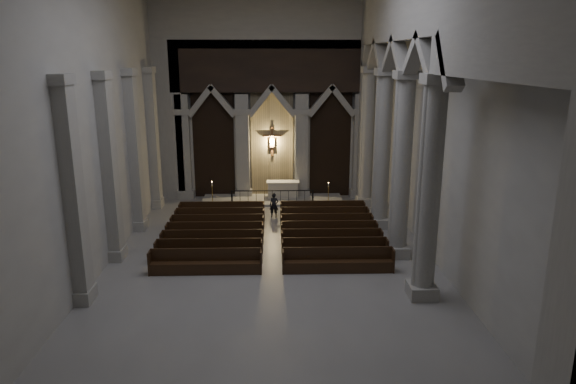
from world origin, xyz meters
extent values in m
plane|color=gray|center=(0.00, 0.00, 0.00)|extent=(24.00, 24.00, 0.00)
cube|color=#ADABA2|center=(0.00, 12.00, 6.00)|extent=(14.00, 0.10, 12.00)
cube|color=#ADABA2|center=(0.00, -12.00, 6.00)|extent=(14.00, 0.10, 12.00)
cube|color=#ADABA2|center=(-7.00, 0.00, 6.00)|extent=(0.10, 24.00, 12.00)
cube|color=#ADABA2|center=(7.00, 0.00, 6.00)|extent=(0.10, 24.00, 12.00)
cube|color=#A29F97|center=(-5.40, 11.50, 3.20)|extent=(0.80, 0.50, 6.40)
cube|color=#A29F97|center=(-5.40, 11.50, 0.25)|extent=(1.05, 0.70, 0.50)
cube|color=#A29F97|center=(-5.40, 11.50, 5.35)|extent=(1.00, 0.65, 0.35)
cube|color=#A29F97|center=(-1.80, 11.50, 3.20)|extent=(0.80, 0.50, 6.40)
cube|color=#A29F97|center=(-1.80, 11.50, 0.25)|extent=(1.05, 0.70, 0.50)
cube|color=#A29F97|center=(-1.80, 11.50, 5.35)|extent=(1.00, 0.65, 0.35)
cube|color=#A29F97|center=(1.80, 11.50, 3.20)|extent=(0.80, 0.50, 6.40)
cube|color=#A29F97|center=(1.80, 11.50, 0.25)|extent=(1.05, 0.70, 0.50)
cube|color=#A29F97|center=(1.80, 11.50, 5.35)|extent=(1.00, 0.65, 0.35)
cube|color=#A29F97|center=(5.40, 11.50, 3.20)|extent=(0.80, 0.50, 6.40)
cube|color=#A29F97|center=(5.40, 11.50, 0.25)|extent=(1.05, 0.70, 0.50)
cube|color=#A29F97|center=(5.40, 11.50, 5.35)|extent=(1.00, 0.65, 0.35)
cube|color=black|center=(-3.60, 11.85, 3.50)|extent=(2.60, 0.15, 7.00)
cube|color=#91805D|center=(0.00, 11.85, 3.50)|extent=(2.60, 0.15, 7.00)
cube|color=black|center=(3.60, 11.85, 3.50)|extent=(2.60, 0.15, 7.00)
cube|color=black|center=(0.00, 11.50, 8.00)|extent=(12.00, 0.50, 3.00)
cube|color=#A29F97|center=(-6.20, 11.50, 4.50)|extent=(1.60, 0.50, 9.00)
cube|color=#A29F97|center=(6.20, 11.50, 4.50)|extent=(1.60, 0.50, 9.00)
cube|color=#A29F97|center=(0.00, 11.50, 10.50)|extent=(14.00, 0.50, 3.00)
plane|color=#FFEA72|center=(0.00, 11.82, 3.50)|extent=(1.50, 0.00, 1.50)
cube|color=brown|center=(0.00, 11.73, 3.50)|extent=(0.13, 0.08, 1.80)
cube|color=brown|center=(0.00, 11.73, 3.85)|extent=(1.10, 0.08, 0.13)
cube|color=#A27C5E|center=(0.00, 11.67, 3.45)|extent=(0.26, 0.10, 0.60)
sphere|color=#A27C5E|center=(0.00, 11.67, 3.85)|extent=(0.17, 0.17, 0.17)
cylinder|color=#A27C5E|center=(-0.26, 11.67, 3.82)|extent=(0.45, 0.08, 0.08)
cylinder|color=#A27C5E|center=(0.26, 11.67, 3.82)|extent=(0.45, 0.08, 0.08)
cube|color=#A29F97|center=(5.50, 9.50, 0.25)|extent=(1.00, 1.00, 0.50)
cylinder|color=#A29F97|center=(5.50, 9.50, 4.00)|extent=(0.70, 0.70, 7.50)
cube|color=#A29F97|center=(5.50, 9.50, 7.85)|extent=(0.95, 0.95, 0.35)
cube|color=#A29F97|center=(5.50, 5.50, 0.25)|extent=(1.00, 1.00, 0.50)
cylinder|color=#A29F97|center=(5.50, 5.50, 4.00)|extent=(0.70, 0.70, 7.50)
cube|color=#A29F97|center=(5.50, 5.50, 7.85)|extent=(0.95, 0.95, 0.35)
cube|color=#A29F97|center=(5.50, 1.50, 0.25)|extent=(1.00, 1.00, 0.50)
cylinder|color=#A29F97|center=(5.50, 1.50, 4.00)|extent=(0.70, 0.70, 7.50)
cube|color=#A29F97|center=(5.50, 1.50, 7.85)|extent=(0.95, 0.95, 0.35)
cube|color=#A29F97|center=(5.50, -2.50, 0.25)|extent=(1.00, 1.00, 0.50)
cylinder|color=#A29F97|center=(5.50, -2.50, 4.00)|extent=(0.70, 0.70, 7.50)
cube|color=#A29F97|center=(5.50, -2.50, 7.85)|extent=(0.95, 0.95, 0.35)
cube|color=#A29F97|center=(5.50, 11.40, 4.60)|extent=(0.55, 1.20, 9.20)
cube|color=#A29F97|center=(-6.75, 9.50, 0.25)|extent=(0.60, 1.00, 0.50)
cube|color=#A29F97|center=(-6.75, 9.50, 4.00)|extent=(0.50, 0.80, 7.50)
cube|color=#A29F97|center=(-6.75, 9.50, 7.85)|extent=(0.60, 1.00, 0.35)
cube|color=#A29F97|center=(-6.75, 5.50, 0.25)|extent=(0.60, 1.00, 0.50)
cube|color=#A29F97|center=(-6.75, 5.50, 4.00)|extent=(0.50, 0.80, 7.50)
cube|color=#A29F97|center=(-6.75, 5.50, 7.85)|extent=(0.60, 1.00, 0.35)
cube|color=#A29F97|center=(-6.75, 1.50, 0.25)|extent=(0.60, 1.00, 0.50)
cube|color=#A29F97|center=(-6.75, 1.50, 4.00)|extent=(0.50, 0.80, 7.50)
cube|color=#A29F97|center=(-6.75, 1.50, 7.85)|extent=(0.60, 1.00, 0.35)
cube|color=#A29F97|center=(-6.75, -2.50, 0.25)|extent=(0.60, 1.00, 0.50)
cube|color=#A29F97|center=(-6.75, -2.50, 4.00)|extent=(0.50, 0.80, 7.50)
cube|color=#A29F97|center=(-6.75, -2.50, 7.85)|extent=(0.60, 1.00, 0.35)
cube|color=#A29F97|center=(0.00, 10.60, 0.07)|extent=(8.50, 2.60, 0.15)
cube|color=#BBB4A4|center=(0.64, 10.90, 0.64)|extent=(1.84, 0.72, 0.97)
cube|color=white|center=(0.64, 10.90, 1.14)|extent=(2.00, 0.80, 0.04)
cube|color=black|center=(0.00, 9.60, 0.91)|extent=(4.78, 0.05, 0.05)
cube|color=black|center=(-2.39, 9.60, 0.48)|extent=(0.09, 0.09, 0.96)
cube|color=black|center=(2.39, 9.60, 0.48)|extent=(0.09, 0.09, 0.96)
cylinder|color=black|center=(-1.91, 9.60, 0.45)|extent=(0.02, 0.02, 0.88)
cylinder|color=black|center=(-1.43, 9.60, 0.45)|extent=(0.02, 0.02, 0.88)
cylinder|color=black|center=(-0.96, 9.60, 0.45)|extent=(0.02, 0.02, 0.88)
cylinder|color=black|center=(-0.48, 9.60, 0.45)|extent=(0.02, 0.02, 0.88)
cylinder|color=black|center=(0.00, 9.60, 0.45)|extent=(0.02, 0.02, 0.88)
cylinder|color=black|center=(0.48, 9.60, 0.45)|extent=(0.02, 0.02, 0.88)
cylinder|color=black|center=(0.96, 9.60, 0.45)|extent=(0.02, 0.02, 0.88)
cylinder|color=black|center=(1.43, 9.60, 0.45)|extent=(0.02, 0.02, 0.88)
cylinder|color=black|center=(1.91, 9.60, 0.45)|extent=(0.02, 0.02, 0.88)
cylinder|color=#B18B36|center=(-3.47, 9.13, 0.03)|extent=(0.27, 0.27, 0.06)
cylinder|color=#B18B36|center=(-3.47, 9.13, 0.69)|extent=(0.04, 0.04, 1.31)
cylinder|color=#B18B36|center=(-3.47, 9.13, 1.34)|extent=(0.14, 0.14, 0.02)
cylinder|color=beige|center=(-3.47, 9.13, 1.46)|extent=(0.05, 0.05, 0.23)
sphere|color=#FFAF59|center=(-3.47, 9.13, 1.60)|extent=(0.05, 0.05, 0.05)
cylinder|color=#B18B36|center=(3.27, 9.18, 0.03)|extent=(0.25, 0.25, 0.05)
cylinder|color=#B18B36|center=(3.27, 9.18, 0.63)|extent=(0.04, 0.04, 1.21)
cylinder|color=#B18B36|center=(3.27, 9.18, 1.24)|extent=(0.13, 0.13, 0.02)
cylinder|color=beige|center=(3.27, 9.18, 1.35)|extent=(0.05, 0.05, 0.21)
sphere|color=#FFAF59|center=(3.27, 9.18, 1.47)|extent=(0.05, 0.05, 0.05)
cube|color=black|center=(-2.70, 6.78, 0.24)|extent=(4.50, 0.43, 0.48)
cube|color=black|center=(-2.70, 6.98, 0.75)|extent=(4.50, 0.08, 0.54)
cube|color=black|center=(-4.95, 6.78, 0.48)|extent=(0.06, 0.48, 0.96)
cube|color=black|center=(-0.45, 6.78, 0.48)|extent=(0.06, 0.48, 0.96)
cube|color=black|center=(2.70, 6.78, 0.24)|extent=(4.50, 0.43, 0.48)
cube|color=black|center=(2.70, 6.98, 0.75)|extent=(4.50, 0.08, 0.54)
cube|color=black|center=(0.45, 6.78, 0.48)|extent=(0.06, 0.48, 0.96)
cube|color=black|center=(4.95, 6.78, 0.48)|extent=(0.06, 0.48, 0.96)
cube|color=black|center=(-2.70, 5.62, 0.24)|extent=(4.50, 0.43, 0.48)
cube|color=black|center=(-2.70, 5.82, 0.75)|extent=(4.50, 0.08, 0.54)
cube|color=black|center=(-4.95, 5.62, 0.48)|extent=(0.06, 0.48, 0.96)
cube|color=black|center=(-0.45, 5.62, 0.48)|extent=(0.06, 0.48, 0.96)
cube|color=black|center=(2.70, 5.62, 0.24)|extent=(4.50, 0.43, 0.48)
cube|color=black|center=(2.70, 5.82, 0.75)|extent=(4.50, 0.08, 0.54)
cube|color=black|center=(0.45, 5.62, 0.48)|extent=(0.06, 0.48, 0.96)
cube|color=black|center=(4.95, 5.62, 0.48)|extent=(0.06, 0.48, 0.96)
cube|color=black|center=(-2.70, 4.46, 0.24)|extent=(4.50, 0.43, 0.48)
cube|color=black|center=(-2.70, 4.66, 0.75)|extent=(4.50, 0.08, 0.54)
cube|color=black|center=(-4.95, 4.46, 0.48)|extent=(0.06, 0.48, 0.96)
cube|color=black|center=(-0.45, 4.46, 0.48)|extent=(0.06, 0.48, 0.96)
cube|color=black|center=(2.70, 4.46, 0.24)|extent=(4.50, 0.43, 0.48)
cube|color=black|center=(2.70, 4.66, 0.75)|extent=(4.50, 0.08, 0.54)
cube|color=black|center=(0.45, 4.46, 0.48)|extent=(0.06, 0.48, 0.96)
cube|color=black|center=(4.95, 4.46, 0.48)|extent=(0.06, 0.48, 0.96)
cube|color=black|center=(-2.70, 3.30, 0.24)|extent=(4.50, 0.43, 0.48)
cube|color=black|center=(-2.70, 3.51, 0.75)|extent=(4.50, 0.08, 0.54)
cube|color=black|center=(-4.95, 3.30, 0.48)|extent=(0.06, 0.48, 0.96)
cube|color=black|center=(-0.45, 3.30, 0.48)|extent=(0.06, 0.48, 0.96)
cube|color=black|center=(2.70, 3.30, 0.24)|extent=(4.50, 0.43, 0.48)
cube|color=black|center=(2.70, 3.51, 0.75)|extent=(4.50, 0.08, 0.54)
cube|color=black|center=(0.45, 3.30, 0.48)|extent=(0.06, 0.48, 0.96)
cube|color=black|center=(4.95, 3.30, 0.48)|extent=(0.06, 0.48, 0.96)
cube|color=black|center=(-2.70, 2.14, 0.24)|extent=(4.50, 0.43, 0.48)
cube|color=black|center=(-2.70, 2.35, 0.75)|extent=(4.50, 0.08, 0.54)
cube|color=black|center=(-4.95, 2.14, 0.48)|extent=(0.06, 0.48, 0.96)
cube|color=black|center=(-0.45, 2.14, 0.48)|extent=(0.06, 0.48, 0.96)
cube|color=black|center=(2.70, 2.14, 0.24)|extent=(4.50, 0.43, 0.48)
cube|color=black|center=(2.70, 2.35, 0.75)|extent=(4.50, 0.08, 0.54)
cube|color=black|center=(0.45, 2.14, 0.48)|extent=(0.06, 0.48, 0.96)
cube|color=black|center=(4.95, 2.14, 0.48)|extent=(0.06, 0.48, 0.96)
cube|color=black|center=(-2.70, 0.98, 0.24)|extent=(4.50, 0.43, 0.48)
cube|color=black|center=(-2.70, 1.19, 0.75)|extent=(4.50, 0.08, 0.54)
cube|color=black|center=(-4.95, 0.98, 0.48)|extent=(0.06, 0.48, 0.96)
cube|color=black|center=(-0.45, 0.98, 0.48)|extent=(0.06, 0.48, 0.96)
cube|color=black|center=(2.70, 0.98, 0.24)|extent=(4.50, 0.43, 0.48)
cube|color=black|center=(2.70, 1.19, 0.75)|extent=(4.50, 0.08, 0.54)
cube|color=black|center=(0.45, 0.98, 0.48)|extent=(0.06, 0.48, 0.96)
cube|color=black|center=(4.95, 0.98, 0.48)|extent=(0.06, 0.48, 0.96)
cube|color=black|center=(-2.70, -0.17, 0.24)|extent=(4.50, 0.43, 0.48)
cube|color=black|center=(-2.70, 0.03, 0.75)|extent=(4.50, 0.08, 0.54)
cube|color=black|center=(-4.95, -0.17, 0.48)|extent=(0.06, 0.48, 0.96)
cube|color=black|center=(-0.45, -0.17, 0.48)|extent=(0.06, 0.48, 0.96)
cube|color=black|center=(2.70, -0.17, 0.24)|extent=(4.50, 0.43, 0.48)
cube|color=black|center=(2.70, 0.03, 0.75)|extent=(4.50, 0.08, 0.54)
cube|color=black|center=(0.45, -0.17, 0.48)|extent=(0.06, 0.48, 0.96)
cube|color=black|center=(4.95, -0.17, 0.48)|extent=(0.06, 0.48, 0.96)
imported|color=black|center=(0.09, 7.33, 0.68)|extent=(0.54, 0.40, 1.36)
camera|label=1|loc=(0.11, -19.61, 8.56)|focal=32.00mm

